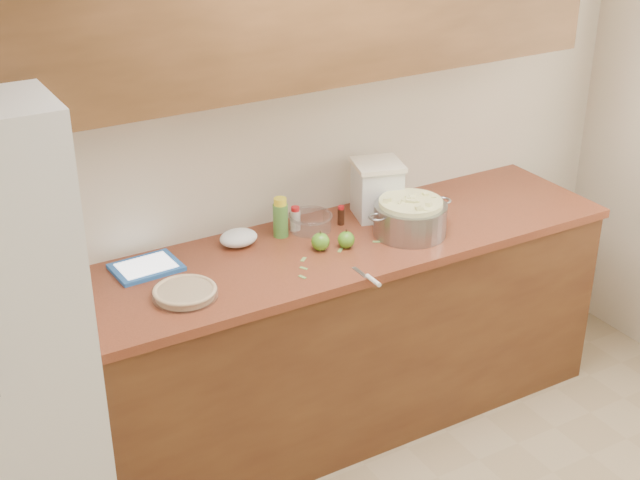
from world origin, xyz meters
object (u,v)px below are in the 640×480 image
colander (410,218)px  tablet (146,267)px  pie (185,293)px  flour_canister (377,189)px

colander → tablet: size_ratio=1.54×
colander → tablet: colander is taller
colander → pie: bearing=-178.3°
tablet → flour_canister: bearing=-4.4°
pie → flour_canister: flour_canister is taller
pie → tablet: bearing=99.3°
pie → flour_canister: bearing=14.2°
colander → tablet: (-1.10, 0.26, -0.07)m
pie → tablet: pie is taller
colander → tablet: bearing=166.8°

